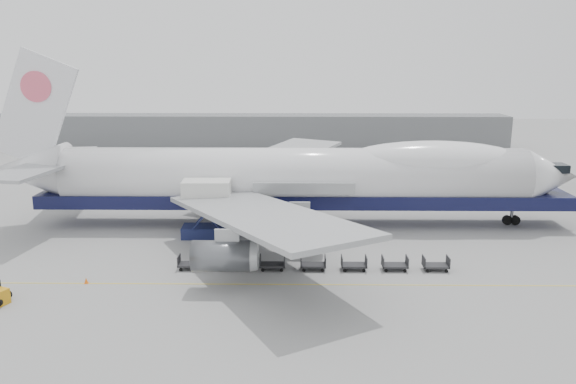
{
  "coord_description": "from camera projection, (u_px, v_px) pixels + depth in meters",
  "views": [
    {
      "loc": [
        0.04,
        -50.52,
        18.68
      ],
      "look_at": [
        -0.69,
        6.0,
        5.23
      ],
      "focal_mm": 35.0,
      "sensor_mm": 36.0,
      "label": 1
    }
  ],
  "objects": [
    {
      "name": "dolly_0",
      "position": [
        191.0,
        264.0,
        51.01
      ],
      "size": [
        2.3,
        1.35,
        1.3
      ],
      "color": "#2D2D30",
      "rests_on": "ground"
    },
    {
      "name": "dolly_4",
      "position": [
        354.0,
        264.0,
        50.83
      ],
      "size": [
        2.3,
        1.35,
        1.3
      ],
      "color": "#2D2D30",
      "rests_on": "ground"
    },
    {
      "name": "dolly_1",
      "position": [
        232.0,
        264.0,
        50.97
      ],
      "size": [
        2.3,
        1.35,
        1.3
      ],
      "color": "#2D2D30",
      "rests_on": "ground"
    },
    {
      "name": "ground",
      "position": [
        294.0,
        260.0,
        53.46
      ],
      "size": [
        260.0,
        260.0,
        0.0
      ],
      "primitive_type": "plane",
      "color": "gray",
      "rests_on": "ground"
    },
    {
      "name": "traffic_cone",
      "position": [
        86.0,
        281.0,
        47.83
      ],
      "size": [
        0.36,
        0.36,
        0.53
      ],
      "rotation": [
        0.0,
        0.0,
        -0.05
      ],
      "color": "orange",
      "rests_on": "ground"
    },
    {
      "name": "dolly_5",
      "position": [
        395.0,
        264.0,
        50.78
      ],
      "size": [
        2.3,
        1.35,
        1.3
      ],
      "color": "#2D2D30",
      "rests_on": "ground"
    },
    {
      "name": "dolly_6",
      "position": [
        436.0,
        265.0,
        50.73
      ],
      "size": [
        2.3,
        1.35,
        1.3
      ],
      "color": "#2D2D30",
      "rests_on": "ground"
    },
    {
      "name": "dolly_2",
      "position": [
        272.0,
        264.0,
        50.92
      ],
      "size": [
        2.3,
        1.35,
        1.3
      ],
      "color": "#2D2D30",
      "rests_on": "ground"
    },
    {
      "name": "catering_truck",
      "position": [
        207.0,
        206.0,
        59.72
      ],
      "size": [
        5.54,
        3.94,
        6.2
      ],
      "rotation": [
        0.0,
        0.0,
        0.03
      ],
      "color": "#1A214E",
      "rests_on": "ground"
    },
    {
      "name": "airliner",
      "position": [
        300.0,
        177.0,
        63.83
      ],
      "size": [
        67.0,
        55.3,
        19.98
      ],
      "color": "white",
      "rests_on": "ground"
    },
    {
      "name": "dolly_3",
      "position": [
        313.0,
        264.0,
        50.87
      ],
      "size": [
        2.3,
        1.35,
        1.3
      ],
      "color": "#2D2D30",
      "rests_on": "ground"
    },
    {
      "name": "hangar",
      "position": [
        249.0,
        131.0,
        120.87
      ],
      "size": [
        110.0,
        8.0,
        7.0
      ],
      "primitive_type": "cube",
      "color": "slate",
      "rests_on": "ground"
    },
    {
      "name": "apron_line",
      "position": [
        294.0,
        284.0,
        47.62
      ],
      "size": [
        60.0,
        0.15,
        0.01
      ],
      "primitive_type": "cube",
      "color": "gold",
      "rests_on": "ground"
    }
  ]
}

